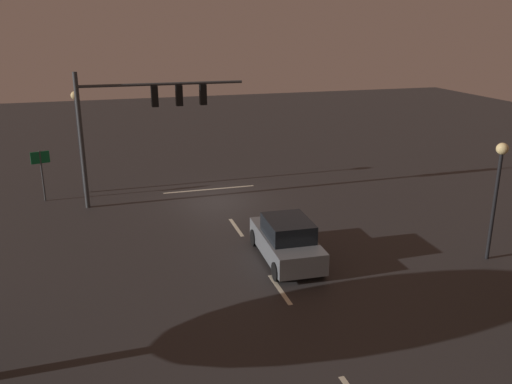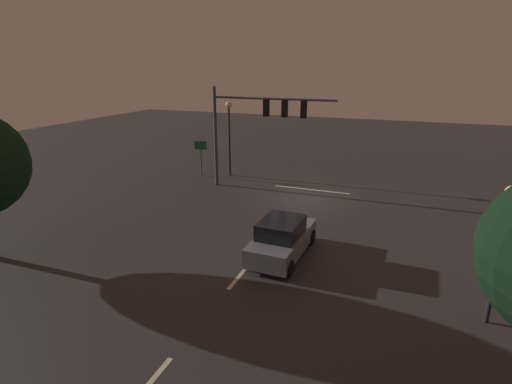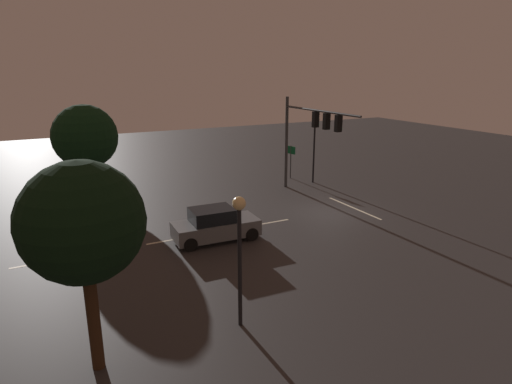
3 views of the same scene
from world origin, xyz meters
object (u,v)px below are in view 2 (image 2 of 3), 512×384
Objects in this scene: street_lamp_right_kerb at (229,125)px; traffic_signal_assembly at (257,118)px; street_lamp_left_kerb at (505,229)px; route_sign at (201,151)px; car_approaching at (282,238)px.

traffic_signal_assembly is at bearing 140.74° from street_lamp_right_kerb.
street_lamp_right_kerb is at bearing -41.17° from street_lamp_left_kerb.
street_lamp_left_kerb is 1.74× the size of route_sign.
traffic_signal_assembly reaches higher than car_approaching.
car_approaching is at bearing 117.49° from traffic_signal_assembly.
street_lamp_left_kerb is 20.92m from route_sign.
car_approaching is at bearing 124.25° from street_lamp_right_kerb.
street_lamp_left_kerb is at bearing 138.83° from street_lamp_right_kerb.
street_lamp_left_kerb is at bearing 164.54° from car_approaching.
traffic_signal_assembly is 4.09m from street_lamp_right_kerb.
traffic_signal_assembly is at bearing -41.65° from street_lamp_left_kerb.
street_lamp_left_kerb is at bearing 144.08° from route_sign.
car_approaching is 1.69× the size of route_sign.
car_approaching is 0.82× the size of street_lamp_right_kerb.
traffic_signal_assembly is 5.96m from route_sign.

